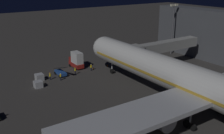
{
  "coord_description": "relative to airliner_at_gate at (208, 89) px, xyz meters",
  "views": [
    {
      "loc": [
        35.27,
        32.46,
        22.85
      ],
      "look_at": [
        3.0,
        -15.62,
        3.5
      ],
      "focal_mm": 43.0,
      "sensor_mm": 36.0,
      "label": 1
    }
  ],
  "objects": [
    {
      "name": "baggage_container_near_belt",
      "position": [
        18.42,
        -29.47,
        -5.01
      ],
      "size": [
        1.71,
        1.68,
        1.45
      ],
      "primitive_type": "cube",
      "color": "#B7BABF",
      "rests_on": "ground_plane"
    },
    {
      "name": "ground_plane",
      "position": [
        0.0,
        -7.88,
        -5.74
      ],
      "size": [
        320.0,
        320.0,
        0.0
      ],
      "primitive_type": "plane",
      "color": "#383533"
    },
    {
      "name": "apron_floodlight_mast",
      "position": [
        -25.5,
        -32.67,
        3.35
      ],
      "size": [
        2.9,
        0.5,
        15.39
      ],
      "color": "#59595E",
      "rests_on": "ground_plane"
    },
    {
      "name": "traffic_cone_nose_starboard",
      "position": [
        2.2,
        -33.5,
        -5.46
      ],
      "size": [
        0.36,
        0.36,
        0.55
      ],
      "primitive_type": "cone",
      "color": "orange",
      "rests_on": "ground_plane"
    },
    {
      "name": "ground_crew_under_port_wing",
      "position": [
        3.28,
        -32.75,
        -4.73
      ],
      "size": [
        0.4,
        0.4,
        1.83
      ],
      "color": "black",
      "rests_on": "ground_plane"
    },
    {
      "name": "airliner_at_gate",
      "position": [
        0.0,
        0.0,
        0.0
      ],
      "size": [
        52.95,
        69.66,
        18.61
      ],
      "color": "silver",
      "rests_on": "ground_plane"
    },
    {
      "name": "jet_bridge",
      "position": [
        -12.19,
        -24.17,
        0.12
      ],
      "size": [
        22.8,
        3.4,
        7.39
      ],
      "color": "#9E9E99",
      "rests_on": "ground_plane"
    },
    {
      "name": "ground_crew_marshaller_fwd",
      "position": [
        12.63,
        -30.68,
        -4.75
      ],
      "size": [
        0.4,
        0.4,
        1.78
      ],
      "color": "black",
      "rests_on": "ground_plane"
    },
    {
      "name": "traffic_cone_nose_port",
      "position": [
        -2.2,
        -33.5,
        -5.46
      ],
      "size": [
        0.36,
        0.36,
        0.55
      ],
      "primitive_type": "cone",
      "color": "orange",
      "rests_on": "ground_plane"
    },
    {
      "name": "ground_crew_walking_aft",
      "position": [
        14.51,
        -32.4,
        -4.74
      ],
      "size": [
        0.4,
        0.4,
        1.82
      ],
      "color": "black",
      "rests_on": "ground_plane"
    },
    {
      "name": "belt_loader",
      "position": [
        11.28,
        -33.86,
        -4.9
      ],
      "size": [
        1.96,
        7.05,
        3.11
      ],
      "color": "#234C9E",
      "rests_on": "ground_plane"
    },
    {
      "name": "ground_crew_near_nose_gear",
      "position": [
        7.98,
        -32.42,
        -4.74
      ],
      "size": [
        0.4,
        0.4,
        1.8
      ],
      "color": "black",
      "rests_on": "ground_plane"
    },
    {
      "name": "baggage_container_far_row",
      "position": [
        16.73,
        -33.47,
        -4.96
      ],
      "size": [
        1.77,
        1.74,
        1.56
      ],
      "primitive_type": "cube",
      "color": "#B7BABF",
      "rests_on": "ground_plane"
    },
    {
      "name": "cargo_truck_aft",
      "position": [
        5.35,
        -36.91,
        -3.58
      ],
      "size": [
        2.36,
        5.13,
        4.4
      ],
      "color": "maroon",
      "rests_on": "ground_plane"
    }
  ]
}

